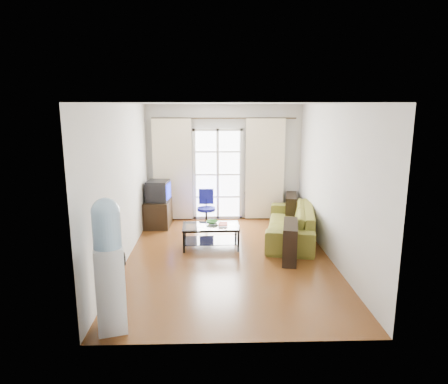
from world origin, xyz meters
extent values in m
plane|color=brown|center=(0.00, 0.00, 0.00)|extent=(5.20, 5.20, 0.00)
plane|color=white|center=(0.00, 0.00, 2.70)|extent=(5.20, 5.20, 0.00)
cube|color=silver|center=(0.00, 2.60, 1.35)|extent=(3.60, 0.02, 2.70)
cube|color=silver|center=(0.00, -2.60, 1.35)|extent=(3.60, 0.02, 2.70)
cube|color=silver|center=(-1.80, 0.00, 1.35)|extent=(0.02, 5.20, 2.70)
cube|color=silver|center=(1.80, 0.00, 1.35)|extent=(0.02, 5.20, 2.70)
cube|color=white|center=(-0.15, 2.56, 1.07)|extent=(1.01, 0.02, 2.04)
cube|color=white|center=(-0.15, 2.54, 1.07)|extent=(1.16, 0.06, 2.15)
cylinder|color=#4C3F2D|center=(0.00, 2.50, 2.38)|extent=(3.30, 0.04, 0.04)
cube|color=#FFF0CD|center=(-1.20, 2.48, 1.20)|extent=(0.90, 0.07, 2.35)
cube|color=#FFF0CD|center=(0.95, 2.48, 1.20)|extent=(0.90, 0.07, 2.35)
cube|color=#969699|center=(0.80, 2.50, 0.33)|extent=(0.64, 0.12, 0.64)
imported|color=brown|center=(1.31, 1.05, 0.33)|extent=(2.63, 1.78, 0.67)
cube|color=silver|center=(-0.32, 0.57, 0.43)|extent=(1.08, 0.64, 0.01)
cube|color=black|center=(-0.32, 0.57, 0.13)|extent=(1.02, 0.58, 0.01)
cube|color=black|center=(-0.81, 0.28, 0.21)|extent=(0.04, 0.04, 0.43)
cube|color=black|center=(0.19, 0.31, 0.21)|extent=(0.04, 0.04, 0.43)
cube|color=black|center=(-0.83, 0.83, 0.21)|extent=(0.04, 0.04, 0.43)
cube|color=black|center=(0.18, 0.86, 0.21)|extent=(0.04, 0.04, 0.43)
imported|color=green|center=(-0.29, 0.71, 0.46)|extent=(0.38, 0.38, 0.05)
imported|color=#A51417|center=(-0.17, 0.63, 0.44)|extent=(0.20, 0.25, 0.02)
cube|color=black|center=(-0.09, 0.42, 0.44)|extent=(0.17, 0.07, 0.02)
cube|color=black|center=(-1.50, 1.99, 0.29)|extent=(0.56, 0.82, 0.59)
cube|color=black|center=(-1.48, 1.96, 0.82)|extent=(0.51, 0.55, 0.46)
cube|color=#0C19E5|center=(-1.25, 1.94, 0.82)|extent=(0.06, 0.40, 0.34)
cube|color=black|center=(-1.68, 1.99, 0.82)|extent=(0.18, 0.35, 0.30)
cylinder|color=black|center=(-0.42, 1.87, 0.21)|extent=(0.05, 0.05, 0.42)
cylinder|color=navy|center=(-0.42, 1.87, 0.41)|extent=(0.40, 0.40, 0.06)
cube|color=navy|center=(-0.42, 2.06, 0.66)|extent=(0.33, 0.05, 0.35)
cube|color=white|center=(-1.51, -2.28, 0.53)|extent=(0.41, 0.41, 1.06)
cylinder|color=#9FCCF5|center=(-1.51, -2.28, 1.27)|extent=(0.32, 0.32, 0.42)
sphere|color=#9FCCF5|center=(-1.51, -2.28, 1.48)|extent=(0.32, 0.32, 0.32)
cube|color=black|center=(-1.34, -2.23, 0.89)|extent=(0.08, 0.14, 0.11)
camera|label=1|loc=(-0.29, -6.70, 2.67)|focal=32.00mm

